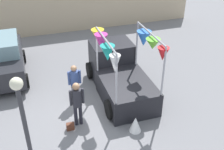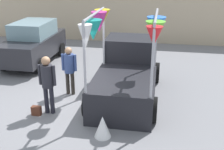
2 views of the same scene
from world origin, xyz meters
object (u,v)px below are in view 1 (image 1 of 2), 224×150
person_vendor (75,80)px  street_lamp (24,119)px  parked_car (4,58)px  person_customer (77,100)px  vendor_truck (119,71)px  handbag (70,126)px  folded_kite_bundle_white (135,124)px

person_vendor → street_lamp: (-1.92, -3.50, 1.34)m
parked_car → person_vendor: size_ratio=2.36×
person_customer → parked_car: bearing=119.3°
parked_car → person_customer: bearing=-60.7°
vendor_truck → street_lamp: size_ratio=1.13×
person_customer → handbag: bearing=-150.3°
vendor_truck → street_lamp: bearing=-135.5°
person_customer → vendor_truck: bearing=38.7°
vendor_truck → person_vendor: 1.98m
parked_car → folded_kite_bundle_white: (4.35, -5.43, -0.64)m
handbag → street_lamp: size_ratio=0.08×
handbag → street_lamp: street_lamp is taller
parked_car → street_lamp: 6.74m
parked_car → handbag: parked_car is taller
vendor_truck → handbag: vendor_truck is taller
person_vendor → vendor_truck: bearing=9.0°
handbag → folded_kite_bundle_white: size_ratio=0.47×
person_vendor → folded_kite_bundle_white: bearing=-55.4°
street_lamp → folded_kite_bundle_white: bearing=17.2°
street_lamp → folded_kite_bundle_white: size_ratio=5.97×
handbag → folded_kite_bundle_white: (2.20, -0.78, 0.16)m
person_vendor → person_customer: bearing=-98.0°
person_vendor → handbag: 1.92m
folded_kite_bundle_white → vendor_truck: bearing=83.6°
vendor_truck → handbag: size_ratio=14.49×
person_vendor → street_lamp: 4.21m
person_customer → person_vendor: (0.20, 1.41, -0.08)m
person_customer → handbag: 1.04m
street_lamp → vendor_truck: bearing=44.5°
parked_car → person_customer: size_ratio=2.22×
parked_car → handbag: bearing=-65.2°
parked_car → person_vendor: 4.07m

